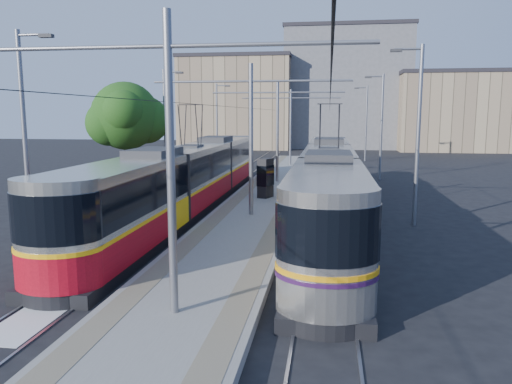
# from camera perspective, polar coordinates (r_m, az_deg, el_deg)

# --- Properties ---
(ground) EXTENTS (160.00, 160.00, 0.00)m
(ground) POSITION_cam_1_polar(r_m,az_deg,el_deg) (16.22, -4.96, -9.14)
(ground) COLOR black
(ground) RESTS_ON ground
(platform) EXTENTS (4.00, 50.00, 0.30)m
(platform) POSITION_cam_1_polar(r_m,az_deg,el_deg) (32.57, 1.88, 0.30)
(platform) COLOR gray
(platform) RESTS_ON ground
(tactile_strip_left) EXTENTS (0.70, 50.00, 0.01)m
(tactile_strip_left) POSITION_cam_1_polar(r_m,az_deg,el_deg) (32.74, -0.64, 0.62)
(tactile_strip_left) COLOR gray
(tactile_strip_left) RESTS_ON platform
(tactile_strip_right) EXTENTS (0.70, 50.00, 0.01)m
(tactile_strip_right) POSITION_cam_1_polar(r_m,az_deg,el_deg) (32.42, 4.43, 0.51)
(tactile_strip_right) COLOR gray
(tactile_strip_right) RESTS_ON platform
(rails) EXTENTS (8.71, 70.00, 0.03)m
(rails) POSITION_cam_1_polar(r_m,az_deg,el_deg) (32.59, 1.88, 0.06)
(rails) COLOR gray
(rails) RESTS_ON ground
(track_arrow) EXTENTS (1.20, 5.00, 0.01)m
(track_arrow) POSITION_cam_1_polar(r_m,az_deg,el_deg) (14.86, -21.68, -11.44)
(track_arrow) COLOR silver
(track_arrow) RESTS_ON ground
(tram_left) EXTENTS (2.43, 28.73, 5.50)m
(tram_left) POSITION_cam_1_polar(r_m,az_deg,el_deg) (26.79, -7.33, 1.73)
(tram_left) COLOR black
(tram_left) RESTS_ON ground
(tram_right) EXTENTS (2.43, 28.07, 5.50)m
(tram_right) POSITION_cam_1_polar(r_m,az_deg,el_deg) (24.74, 8.26, 1.47)
(tram_right) COLOR black
(tram_right) RESTS_ON ground
(catenary) EXTENTS (9.20, 70.00, 7.00)m
(catenary) POSITION_cam_1_polar(r_m,az_deg,el_deg) (29.39, 1.29, 7.93)
(catenary) COLOR gray
(catenary) RESTS_ON platform
(street_lamps) EXTENTS (15.18, 38.22, 8.00)m
(street_lamps) POSITION_cam_1_polar(r_m,az_deg,el_deg) (36.20, 2.63, 7.56)
(street_lamps) COLOR gray
(street_lamps) RESTS_ON ground
(shelter) EXTENTS (0.92, 1.16, 2.23)m
(shelter) POSITION_cam_1_polar(r_m,az_deg,el_deg) (28.41, 1.09, 1.72)
(shelter) COLOR black
(shelter) RESTS_ON platform
(tree) EXTENTS (4.90, 4.53, 7.12)m
(tree) POSITION_cam_1_polar(r_m,az_deg,el_deg) (34.29, -14.12, 8.29)
(tree) COLOR #382314
(tree) RESTS_ON ground
(building_left) EXTENTS (16.32, 12.24, 13.41)m
(building_left) POSITION_cam_1_polar(r_m,az_deg,el_deg) (76.25, -2.00, 10.16)
(building_left) COLOR tan
(building_left) RESTS_ON ground
(building_centre) EXTENTS (18.36, 14.28, 17.66)m
(building_centre) POSITION_cam_1_polar(r_m,az_deg,el_deg) (79.14, 10.25, 11.51)
(building_centre) COLOR slate
(building_centre) RESTS_ON ground
(building_right) EXTENTS (14.28, 10.20, 10.80)m
(building_right) POSITION_cam_1_polar(r_m,az_deg,el_deg) (74.83, 21.22, 8.59)
(building_right) COLOR tan
(building_right) RESTS_ON ground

